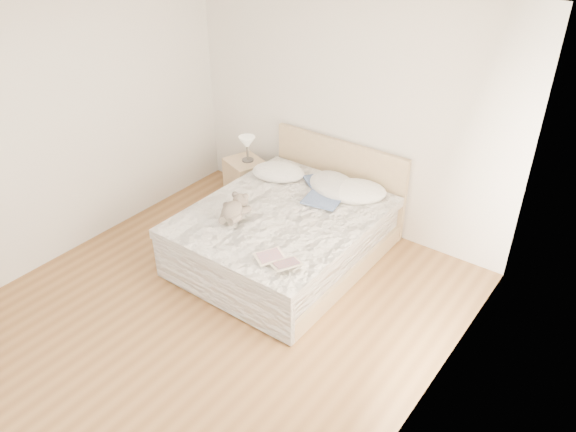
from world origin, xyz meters
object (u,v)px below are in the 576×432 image
object	(u,v)px
table_lamp	(247,144)
bed	(288,232)
childrens_book	(278,261)
photo_book	(271,172)
teddy_bear	(232,217)
nightstand	(246,181)

from	to	relation	value
table_lamp	bed	bearing A→B (deg)	-31.35
childrens_book	photo_book	bearing A→B (deg)	157.38
bed	teddy_bear	world-z (taller)	bed
childrens_book	table_lamp	bearing A→B (deg)	164.48
nightstand	teddy_bear	xyz separation A→B (m)	(0.83, -1.17, 0.37)
childrens_book	teddy_bear	distance (m)	0.84
childrens_book	teddy_bear	world-z (taller)	teddy_bear
nightstand	photo_book	size ratio (longest dim) A/B	1.84
bed	table_lamp	xyz separation A→B (m)	(-1.10, 0.67, 0.48)
photo_book	nightstand	bearing A→B (deg)	169.93
childrens_book	teddy_bear	xyz separation A→B (m)	(-0.79, 0.29, 0.02)
table_lamp	photo_book	bearing A→B (deg)	-19.18
childrens_book	teddy_bear	bearing A→B (deg)	-172.85
bed	nightstand	world-z (taller)	bed
nightstand	teddy_bear	world-z (taller)	teddy_bear
nightstand	table_lamp	xyz separation A→B (m)	(0.03, 0.02, 0.50)
table_lamp	teddy_bear	xyz separation A→B (m)	(0.81, -1.19, -0.13)
photo_book	childrens_book	bearing A→B (deg)	-44.24
table_lamp	childrens_book	distance (m)	2.19
photo_book	teddy_bear	world-z (taller)	teddy_bear
table_lamp	teddy_bear	world-z (taller)	table_lamp
bed	photo_book	distance (m)	0.85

